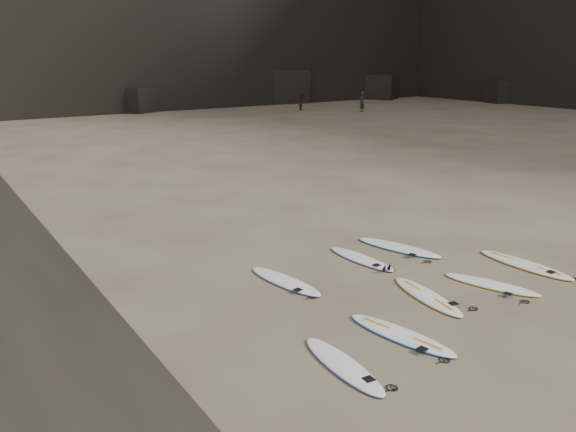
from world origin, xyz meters
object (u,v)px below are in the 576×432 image
(surfboard_4, at_px, (525,264))
(surfboard_5, at_px, (285,281))
(surfboard_6, at_px, (361,259))
(surfboard_0, at_px, (343,365))
(surfboard_7, at_px, (399,247))
(surfboard_2, at_px, (427,296))
(surfboard_3, at_px, (491,284))
(surfboard_1, at_px, (401,334))
(person_a, at_px, (362,102))
(person_b, at_px, (302,102))

(surfboard_4, bearing_deg, surfboard_5, 154.52)
(surfboard_5, distance_m, surfboard_6, 2.59)
(surfboard_0, height_order, surfboard_7, surfboard_7)
(surfboard_0, height_order, surfboard_2, surfboard_2)
(surfboard_2, distance_m, surfboard_4, 3.65)
(surfboard_3, xyz_separation_m, surfboard_7, (0.05, 3.18, 0.01))
(surfboard_1, relative_size, surfboard_5, 1.02)
(surfboard_3, height_order, person_a, person_a)
(surfboard_1, bearing_deg, surfboard_5, 85.72)
(person_a, bearing_deg, surfboard_3, 35.16)
(surfboard_4, bearing_deg, surfboard_1, -171.79)
(surfboard_2, distance_m, person_b, 43.99)
(surfboard_0, xyz_separation_m, surfboard_7, (5.35, 4.01, 0.01))
(surfboard_0, bearing_deg, surfboard_4, 12.97)
(surfboard_2, bearing_deg, person_a, 61.14)
(surfboard_6, relative_size, person_b, 1.50)
(surfboard_1, bearing_deg, surfboard_3, -1.36)
(surfboard_0, bearing_deg, person_a, 52.16)
(surfboard_2, distance_m, surfboard_3, 1.84)
(surfboard_5, height_order, surfboard_7, surfboard_7)
(surfboard_2, bearing_deg, surfboard_3, -2.20)
(surfboard_2, distance_m, surfboard_6, 2.73)
(surfboard_3, height_order, surfboard_7, surfboard_7)
(surfboard_2, bearing_deg, surfboard_4, 9.38)
(surfboard_6, height_order, person_b, person_b)
(surfboard_3, height_order, surfboard_4, surfboard_4)
(person_a, bearing_deg, surfboard_2, 32.89)
(surfboard_1, height_order, surfboard_5, surfboard_1)
(surfboard_0, distance_m, surfboard_6, 5.51)
(surfboard_4, height_order, person_a, person_a)
(surfboard_0, distance_m, surfboard_5, 3.99)
(person_b, bearing_deg, person_a, -89.38)
(surfboard_1, distance_m, surfboard_2, 2.09)
(surfboard_0, height_order, surfboard_5, surfboard_5)
(surfboard_1, height_order, person_b, person_b)
(surfboard_7, distance_m, person_a, 39.16)
(surfboard_4, bearing_deg, surfboard_2, 177.60)
(surfboard_6, bearing_deg, person_a, 45.32)
(surfboard_0, relative_size, surfboard_2, 0.96)
(person_b, bearing_deg, surfboard_3, -158.43)
(surfboard_3, relative_size, surfboard_7, 0.87)
(surfboard_2, relative_size, surfboard_6, 1.02)
(surfboard_3, bearing_deg, surfboard_4, -8.93)
(surfboard_4, relative_size, surfboard_5, 1.11)
(surfboard_2, height_order, surfboard_3, surfboard_2)
(surfboard_4, distance_m, surfboard_6, 4.30)
(surfboard_4, relative_size, surfboard_6, 1.15)
(surfboard_2, xyz_separation_m, surfboard_7, (1.85, 2.78, 0.01))
(surfboard_0, xyz_separation_m, surfboard_2, (3.51, 1.22, 0.00))
(surfboard_7, bearing_deg, surfboard_2, -139.48)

